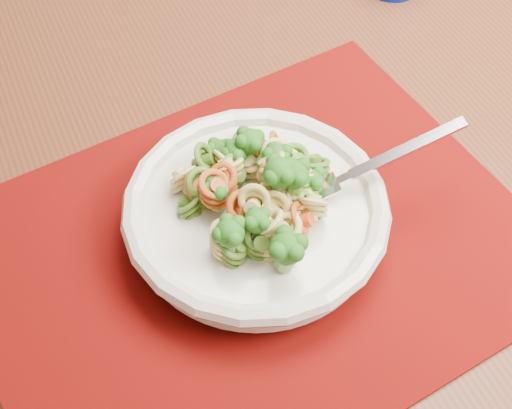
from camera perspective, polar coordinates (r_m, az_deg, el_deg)
dining_table at (r=0.78m, az=1.17°, el=-1.53°), size 1.46×1.02×0.70m
placemat at (r=0.65m, az=-0.14°, el=-3.54°), size 0.50×0.39×0.00m
pasta_bowl at (r=0.64m, az=-0.00°, el=-0.64°), size 0.24×0.24×0.05m
pasta_broccoli_heap at (r=0.62m, az=-0.00°, el=0.34°), size 0.20×0.20×0.06m
fork at (r=0.63m, az=5.50°, el=1.37°), size 0.18×0.06×0.08m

